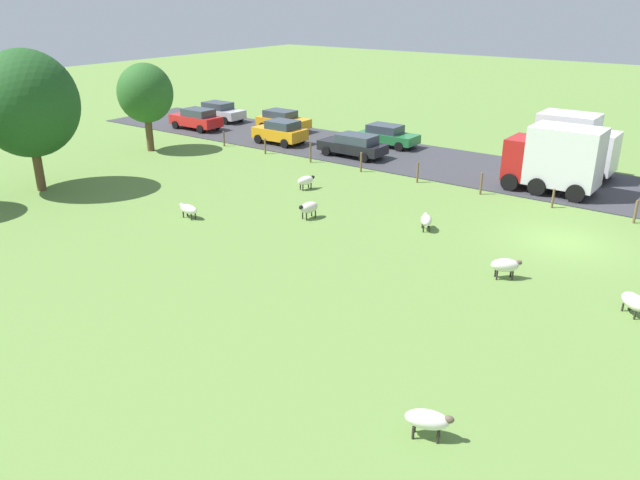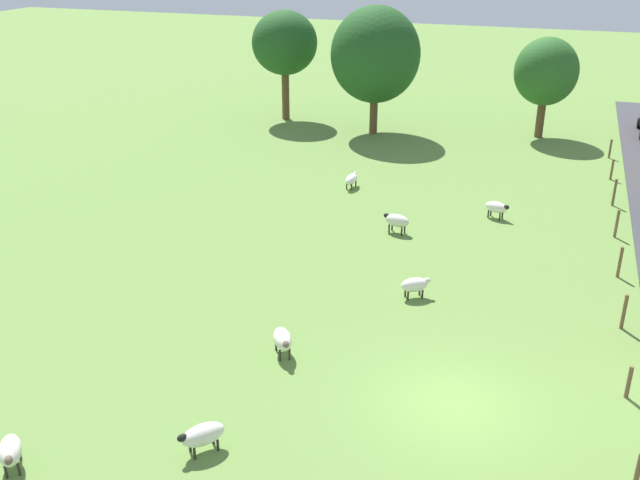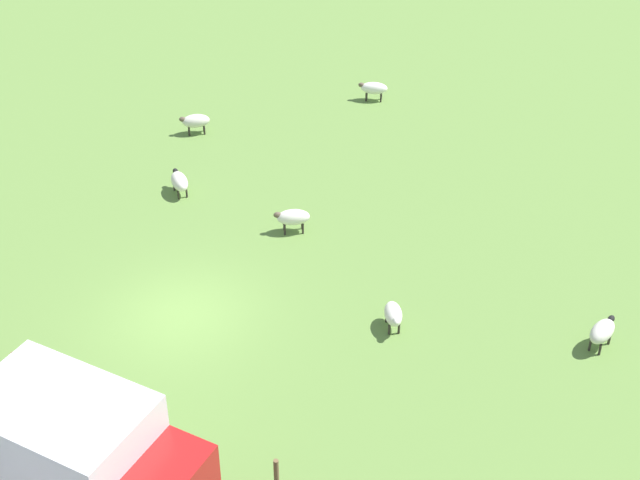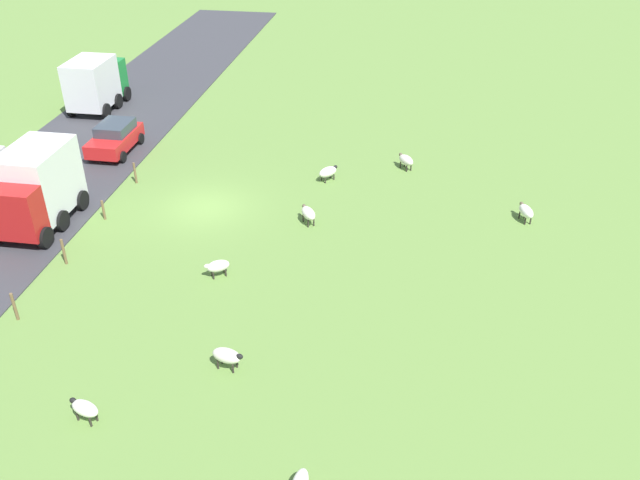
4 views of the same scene
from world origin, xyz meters
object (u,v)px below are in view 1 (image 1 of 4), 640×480
Objects in this scene: tree_0 at (145,93)px; sheep_1 at (635,302)px; sheep_4 at (426,220)px; car_2 at (354,145)px; tree_2 at (27,104)px; truck_0 at (574,144)px; sheep_7 at (306,180)px; sheep_0 at (189,209)px; sheep_2 at (309,208)px; sheep_3 at (505,265)px; sheep_6 at (428,420)px; car_0 at (196,119)px; car_4 at (388,135)px; car_1 at (283,120)px; car_6 at (280,132)px; truck_1 at (556,158)px; car_5 at (220,111)px.

sheep_1 is at bearing -100.42° from tree_0.
car_2 is (9.51, 10.29, 0.36)m from sheep_4.
truck_0 is (20.27, -23.08, -2.83)m from tree_2.
sheep_0 is at bearing 166.45° from sheep_7.
sheep_2 is 5.71m from sheep_4.
sheep_3 is (2.41, -15.05, 0.10)m from sheep_0.
sheep_3 reaches higher than sheep_0.
sheep_0 is at bearing 65.41° from sheep_6.
car_0 is 1.04× the size of car_4.
car_1 reaches higher than sheep_1.
sheep_6 is at bearing -132.62° from sheep_2.
car_6 is (12.60, 21.61, 0.37)m from sheep_3.
tree_0 is (5.70, 27.68, 3.38)m from sheep_3.
car_0 reaches higher than sheep_3.
car_6 is at bearing 100.45° from truck_0.
sheep_3 is 28.46m from tree_0.
truck_1 is 28.24m from car_0.
car_0 is at bearing 97.46° from truck_0.
tree_0 is (2.74, 22.78, 3.45)m from sheep_4.
car_5 is (26.29, 33.09, 0.33)m from sheep_6.
sheep_7 is 13.67m from truck_1.
truck_1 is at bearing 27.93° from sheep_1.
tree_2 is at bearing -163.36° from car_5.
sheep_1 reaches higher than sheep_4.
sheep_0 is 19.74m from truck_1.
sheep_4 reaches higher than sheep_0.
sheep_0 is 18.89m from car_4.
sheep_0 is 1.04× the size of sheep_3.
sheep_7 is at bearing -166.36° from car_2.
sheep_4 is 23.52m from car_1.
car_1 reaches higher than car_2.
car_1 is at bearing 42.89° from sheep_2.
car_5 reaches higher than sheep_4.
truck_1 is (7.57, -11.30, 1.44)m from sheep_7.
car_6 reaches higher than sheep_0.
car_1 is (13.22, 19.45, 0.39)m from sheep_4.
truck_1 is 29.45m from car_5.
truck_0 is at bearing -91.25° from car_4.
sheep_2 is 25.82m from car_5.
tree_0 reaches higher than sheep_4.
tree_0 is at bearing 86.32° from sheep_7.
sheep_3 is 22.24m from car_4.
sheep_3 reaches higher than sheep_4.
car_4 is (4.01, -0.26, -0.01)m from car_2.
tree_2 is (-1.66, 10.12, 4.34)m from sheep_0.
sheep_4 is 8.62m from sheep_7.
sheep_3 is 1.03× the size of sheep_7.
sheep_4 is 19.30m from car_6.
car_5 is at bearing 18.72° from tree_0.
sheep_1 is 0.16× the size of tree_2.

